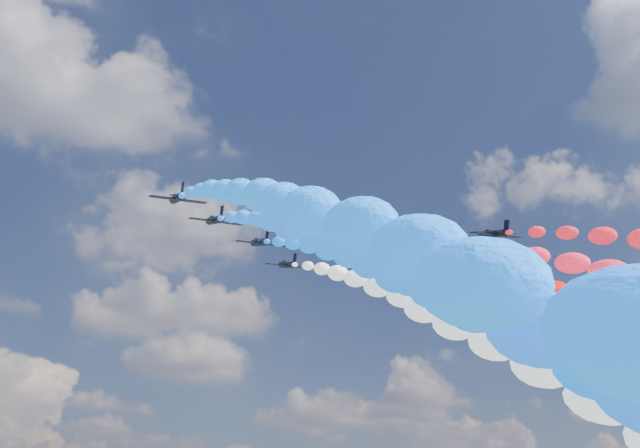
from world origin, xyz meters
name	(u,v)px	position (x,y,z in m)	size (l,w,h in m)	color
jet_0	(177,198)	(-29.64, -5.89, 93.92)	(9.84, 13.19, 2.91)	black
trail_0	(272,228)	(-29.64, -69.39, 67.02)	(5.71, 121.98, 56.44)	#1369FC
jet_1	(215,220)	(-21.10, 2.98, 93.92)	(9.84, 13.19, 2.91)	black
trail_1	(326,262)	(-21.10, -60.53, 67.02)	(5.71, 121.98, 56.44)	#165EFD
jet_2	(260,242)	(-9.77, 12.97, 93.92)	(9.84, 13.19, 2.91)	black
trail_2	(386,294)	(-9.77, -50.53, 67.02)	(5.71, 121.98, 56.44)	#0C66FA
jet_3	(302,243)	(-1.60, 10.77, 93.92)	(9.84, 13.19, 2.91)	black
trail_3	(454,295)	(-1.60, -52.74, 67.02)	(5.71, 121.98, 56.44)	white
jet_4	(288,265)	(-0.08, 25.95, 93.92)	(9.84, 13.19, 2.91)	black
trail_4	(414,322)	(-0.08, -37.56, 67.02)	(5.71, 121.98, 56.44)	white
jet_5	(358,255)	(11.81, 14.18, 93.92)	(9.84, 13.19, 2.91)	black
trail_5	(533,309)	(11.81, -49.32, 67.02)	(5.71, 121.98, 56.44)	#F60701
jet_6	(418,247)	(21.86, 5.62, 93.92)	(9.84, 13.19, 2.91)	black
trail_6	(639,300)	(21.86, -57.89, 67.02)	(5.71, 121.98, 56.44)	#F81E3C
jet_7	(494,234)	(32.34, -6.88, 93.92)	(9.84, 13.19, 2.91)	black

